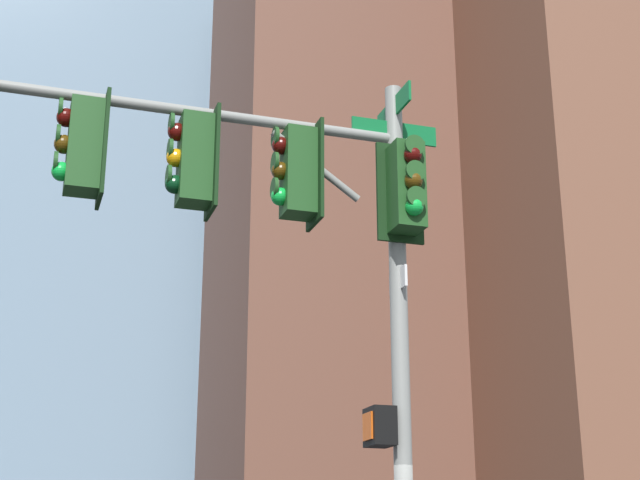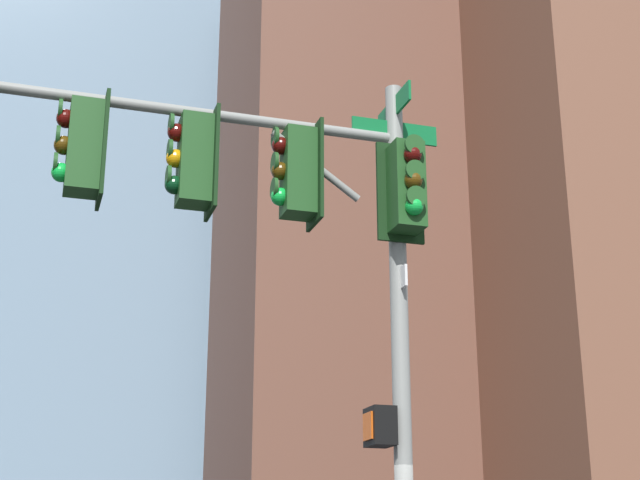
% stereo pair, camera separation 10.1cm
% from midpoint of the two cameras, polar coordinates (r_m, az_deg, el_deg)
% --- Properties ---
extents(signal_pole_assembly, '(5.78, 1.17, 6.81)m').
position_cam_midpoint_polar(signal_pole_assembly, '(10.31, -4.17, 1.79)').
color(signal_pole_assembly, gray).
rests_on(signal_pole_assembly, ground_plane).
extents(building_brick_midblock, '(17.08, 18.86, 38.60)m').
position_cam_midpoint_polar(building_brick_midblock, '(49.59, 4.68, 2.67)').
color(building_brick_midblock, brown).
rests_on(building_brick_midblock, ground_plane).
extents(building_glass_tower, '(28.63, 22.91, 72.22)m').
position_cam_midpoint_polar(building_glass_tower, '(77.59, -13.35, 8.62)').
color(building_glass_tower, '#7A99B2').
rests_on(building_glass_tower, ground_plane).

